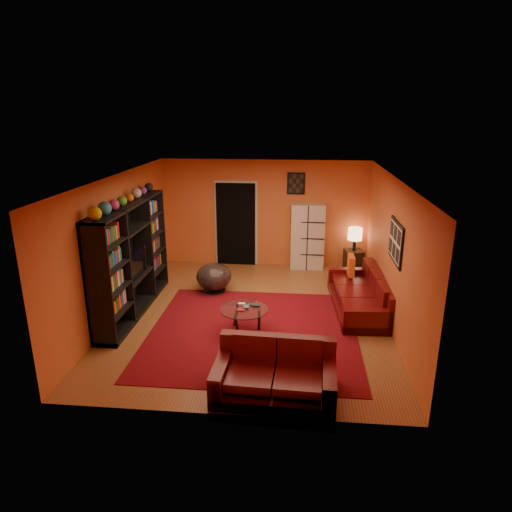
# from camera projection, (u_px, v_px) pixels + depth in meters

# --- Properties ---
(floor) EXTENTS (6.00, 6.00, 0.00)m
(floor) POSITION_uv_depth(u_px,v_px,m) (252.00, 315.00, 8.67)
(floor) COLOR brown
(floor) RESTS_ON ground
(ceiling) EXTENTS (6.00, 6.00, 0.00)m
(ceiling) POSITION_uv_depth(u_px,v_px,m) (251.00, 178.00, 7.88)
(ceiling) COLOR white
(ceiling) RESTS_ON wall_back
(wall_back) EXTENTS (6.00, 0.00, 6.00)m
(wall_back) POSITION_uv_depth(u_px,v_px,m) (264.00, 214.00, 11.12)
(wall_back) COLOR #D0602D
(wall_back) RESTS_ON floor
(wall_front) EXTENTS (6.00, 0.00, 6.00)m
(wall_front) POSITION_uv_depth(u_px,v_px,m) (225.00, 323.00, 5.43)
(wall_front) COLOR #D0602D
(wall_front) RESTS_ON floor
(wall_left) EXTENTS (0.00, 6.00, 6.00)m
(wall_left) POSITION_uv_depth(u_px,v_px,m) (118.00, 246.00, 8.50)
(wall_left) COLOR #D0602D
(wall_left) RESTS_ON floor
(wall_right) EXTENTS (0.00, 6.00, 6.00)m
(wall_right) POSITION_uv_depth(u_px,v_px,m) (392.00, 253.00, 8.05)
(wall_right) COLOR #D0602D
(wall_right) RESTS_ON floor
(rug) EXTENTS (3.60, 3.60, 0.01)m
(rug) POSITION_uv_depth(u_px,v_px,m) (253.00, 332.00, 8.00)
(rug) COLOR #570912
(rug) RESTS_ON floor
(doorway) EXTENTS (0.95, 0.10, 2.04)m
(doorway) POSITION_uv_depth(u_px,v_px,m) (236.00, 224.00, 11.23)
(doorway) COLOR black
(doorway) RESTS_ON floor
(wall_art_right) EXTENTS (0.03, 1.00, 0.70)m
(wall_art_right) POSITION_uv_depth(u_px,v_px,m) (396.00, 242.00, 7.67)
(wall_art_right) COLOR black
(wall_art_right) RESTS_ON wall_right
(wall_art_back) EXTENTS (0.42, 0.03, 0.52)m
(wall_art_back) POSITION_uv_depth(u_px,v_px,m) (296.00, 183.00, 10.80)
(wall_art_back) COLOR black
(wall_art_back) RESTS_ON wall_back
(entertainment_unit) EXTENTS (0.45, 3.00, 2.10)m
(entertainment_unit) POSITION_uv_depth(u_px,v_px,m) (131.00, 259.00, 8.56)
(entertainment_unit) COLOR black
(entertainment_unit) RESTS_ON floor
(tv) EXTENTS (0.88, 0.12, 0.51)m
(tv) POSITION_uv_depth(u_px,v_px,m) (133.00, 264.00, 8.51)
(tv) COLOR black
(tv) RESTS_ON entertainment_unit
(sofa) EXTENTS (1.08, 2.36, 0.85)m
(sofa) POSITION_uv_depth(u_px,v_px,m) (364.00, 295.00, 8.85)
(sofa) COLOR #4C0A0D
(sofa) RESTS_ON rug
(loveseat) EXTENTS (1.68, 1.06, 0.85)m
(loveseat) POSITION_uv_depth(u_px,v_px,m) (275.00, 373.00, 6.25)
(loveseat) COLOR #4C0A0D
(loveseat) RESTS_ON rug
(throw_pillow) EXTENTS (0.12, 0.42, 0.42)m
(throw_pillow) POSITION_uv_depth(u_px,v_px,m) (351.00, 265.00, 9.49)
(throw_pillow) COLOR orange
(throw_pillow) RESTS_ON sofa
(coffee_table) EXTENTS (0.85, 0.85, 0.42)m
(coffee_table) POSITION_uv_depth(u_px,v_px,m) (244.00, 311.00, 7.91)
(coffee_table) COLOR silver
(coffee_table) RESTS_ON floor
(storage_cabinet) EXTENTS (0.82, 0.40, 1.59)m
(storage_cabinet) POSITION_uv_depth(u_px,v_px,m) (307.00, 237.00, 10.99)
(storage_cabinet) COLOR silver
(storage_cabinet) RESTS_ON floor
(bowl_chair) EXTENTS (0.76, 0.76, 0.61)m
(bowl_chair) POSITION_uv_depth(u_px,v_px,m) (214.00, 277.00, 9.70)
(bowl_chair) COLOR black
(bowl_chair) RESTS_ON floor
(side_table) EXTENTS (0.47, 0.47, 0.50)m
(side_table) POSITION_uv_depth(u_px,v_px,m) (353.00, 260.00, 11.00)
(side_table) COLOR black
(side_table) RESTS_ON floor
(table_lamp) EXTENTS (0.33, 0.33, 0.55)m
(table_lamp) POSITION_uv_depth(u_px,v_px,m) (355.00, 234.00, 10.80)
(table_lamp) COLOR black
(table_lamp) RESTS_ON side_table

